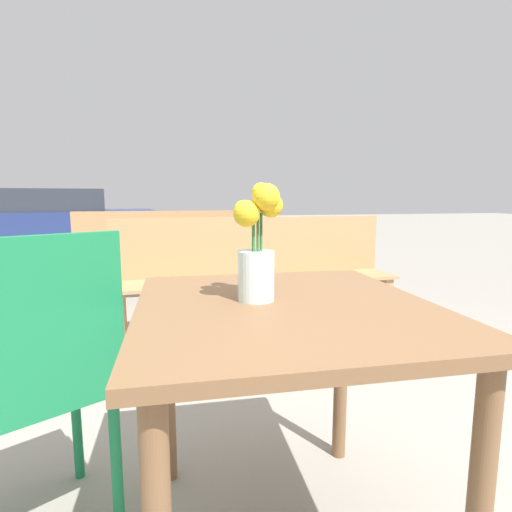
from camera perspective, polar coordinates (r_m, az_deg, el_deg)
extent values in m
cube|color=brown|center=(1.05, 4.14, -7.46)|extent=(0.79, 0.85, 0.03)
cylinder|color=brown|center=(1.47, -12.55, -17.73)|extent=(0.05, 0.05, 0.68)
cylinder|color=brown|center=(1.59, 12.05, -15.75)|extent=(0.05, 0.05, 0.68)
cylinder|color=silver|center=(1.06, 0.00, -2.84)|extent=(0.10, 0.10, 0.13)
cylinder|color=silver|center=(1.06, 0.00, -4.24)|extent=(0.09, 0.09, 0.07)
cylinder|color=#337038|center=(1.06, 0.74, 0.15)|extent=(0.01, 0.01, 0.22)
sphere|color=yellow|center=(1.06, 2.13, 7.24)|extent=(0.06, 0.06, 0.06)
cylinder|color=#337038|center=(1.06, 0.25, 1.24)|extent=(0.01, 0.01, 0.26)
sphere|color=yellow|center=(1.08, 0.72, 9.10)|extent=(0.05, 0.05, 0.05)
cylinder|color=#337038|center=(1.05, -0.41, -0.11)|extent=(0.01, 0.01, 0.21)
sphere|color=yellow|center=(1.06, -1.78, 6.57)|extent=(0.05, 0.05, 0.05)
cylinder|color=#337038|center=(1.04, -0.33, -0.53)|extent=(0.01, 0.01, 0.20)
sphere|color=yellow|center=(1.01, -1.36, 6.06)|extent=(0.07, 0.07, 0.07)
cylinder|color=#337038|center=(1.04, 0.29, 0.59)|extent=(0.01, 0.01, 0.24)
sphere|color=yellow|center=(1.01, 1.46, 8.41)|extent=(0.07, 0.07, 0.07)
cube|color=#197A47|center=(1.34, -29.77, -15.71)|extent=(0.54, 0.54, 0.03)
cube|color=#197A47|center=(1.09, -28.49, -8.42)|extent=(0.37, 0.22, 0.42)
cylinder|color=#197A47|center=(1.63, -24.29, -20.30)|extent=(0.03, 0.03, 0.45)
cylinder|color=#197A47|center=(1.35, -19.29, -26.43)|extent=(0.03, 0.03, 0.45)
cube|color=tan|center=(2.67, 0.34, -3.39)|extent=(1.91, 0.39, 0.02)
cube|color=tan|center=(2.79, -0.49, 1.48)|extent=(1.91, 0.07, 0.40)
cube|color=tan|center=(3.07, 16.78, -6.52)|extent=(0.07, 0.32, 0.43)
cube|color=tan|center=(2.66, -18.87, -8.95)|extent=(0.07, 0.32, 0.43)
cube|color=tan|center=(4.00, -13.16, 0.32)|extent=(1.71, 0.39, 0.02)
cube|color=tan|center=(4.13, -13.23, 3.51)|extent=(1.70, 0.07, 0.40)
cube|color=tan|center=(4.10, -1.93, -2.46)|extent=(0.07, 0.33, 0.43)
cube|color=tan|center=(4.12, -24.12, -3.13)|extent=(0.07, 0.33, 0.43)
cube|color=tan|center=(4.20, 8.15, 4.95)|extent=(0.76, 0.83, 0.03)
cylinder|color=tan|center=(3.83, 6.64, -1.03)|extent=(0.05, 0.05, 0.73)
cylinder|color=tan|center=(4.10, 13.57, -0.58)|extent=(0.05, 0.05, 0.73)
cylinder|color=tan|center=(4.40, 2.90, 0.25)|extent=(0.05, 0.05, 0.73)
cylinder|color=tan|center=(4.65, 9.21, 0.58)|extent=(0.05, 0.05, 0.73)
cube|color=navy|center=(9.08, -28.38, 3.87)|extent=(4.62, 2.39, 0.57)
cube|color=#2D333D|center=(9.06, -28.60, 7.03)|extent=(2.63, 2.00, 0.43)
cylinder|color=black|center=(8.12, -19.53, 3.07)|extent=(0.62, 0.25, 0.60)
cylinder|color=black|center=(9.88, -19.71, 3.94)|extent=(0.62, 0.25, 0.60)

